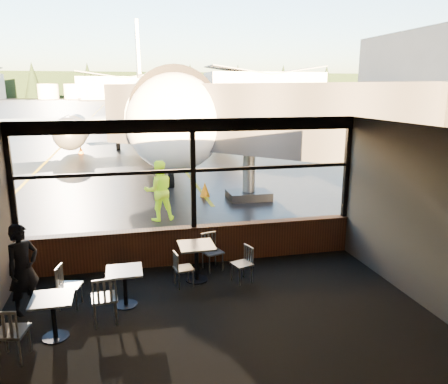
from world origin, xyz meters
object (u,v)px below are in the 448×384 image
object	(u,v)px
chair_left_s	(12,332)
chair_near_n	(212,252)
cafe_table_near	(197,263)
cone_nose	(205,189)
cafe_table_left	(54,318)
airliner	(149,70)
chair_mid_w	(70,286)
cafe_table_mid	(125,288)
cone_wing	(81,150)
ground_crew	(159,191)
chair_near_e	(242,264)
chair_near_w	(184,269)
passenger	(23,269)
jet_bridge	(266,133)
chair_mid_s	(105,298)

from	to	relation	value
chair_left_s	chair_near_n	bearing A→B (deg)	47.59
cafe_table_near	cone_nose	world-z (taller)	cafe_table_near
cafe_table_left	chair_left_s	world-z (taller)	chair_left_s
airliner	chair_mid_w	distance (m)	22.71
cafe_table_mid	cafe_table_left	distance (m)	1.49
cone_wing	cafe_table_left	bearing A→B (deg)	-86.36
chair_near_n	ground_crew	size ratio (longest dim) A/B	0.46
chair_near_e	chair_near_w	size ratio (longest dim) A/B	1.02
chair_near_w	passenger	size ratio (longest dim) A/B	0.46
jet_bridge	cone_wing	size ratio (longest dim) A/B	24.50
airliner	chair_near_e	size ratio (longest dim) A/B	42.80
cafe_table_near	chair_left_s	world-z (taller)	chair_left_s
cafe_table_left	chair_near_e	xyz separation A→B (m)	(3.70, 1.44, 0.03)
chair_mid_s	chair_mid_w	distance (m)	1.01
cone_nose	cafe_table_mid	bearing A→B (deg)	-110.52
cone_nose	chair_mid_w	bearing A→B (deg)	-116.97
chair_left_s	cone_nose	distance (m)	11.02
cone_wing	chair_mid_w	bearing A→B (deg)	-85.80
chair_left_s	cafe_table_near	bearing A→B (deg)	45.94
chair_mid_w	cone_nose	size ratio (longest dim) A/B	1.52
chair_near_n	passenger	size ratio (longest dim) A/B	0.51
chair_mid_s	ground_crew	bearing A→B (deg)	70.82
passenger	cafe_table_mid	bearing A→B (deg)	-50.90
chair_left_s	chair_mid_s	bearing A→B (deg)	43.46
jet_bridge	chair_near_w	distance (m)	8.15
cafe_table_left	chair_near_n	size ratio (longest dim) A/B	0.84
cafe_table_mid	chair_near_w	xyz separation A→B (m)	(1.24, 0.61, 0.03)
chair_near_w	chair_near_e	bearing A→B (deg)	77.06
ground_crew	cone_wing	xyz separation A→B (m)	(-3.78, 16.19, -0.74)
chair_mid_s	cone_wing	world-z (taller)	chair_mid_s
ground_crew	cafe_table_mid	bearing A→B (deg)	71.17
cone_nose	chair_left_s	bearing A→B (deg)	-116.42
chair_left_s	passenger	world-z (taller)	passenger
chair_mid_w	cone_nose	xyz separation A→B (m)	(4.21, 8.28, -0.15)
cone_nose	chair_mid_s	bearing A→B (deg)	-111.39
jet_bridge	passenger	world-z (taller)	jet_bridge
chair_near_n	chair_mid_w	world-z (taller)	chair_near_n
ground_crew	jet_bridge	bearing A→B (deg)	-165.07
cafe_table_near	cafe_table_mid	distance (m)	1.76
cafe_table_near	chair_near_e	size ratio (longest dim) A/B	1.03
chair_mid_w	cafe_table_left	bearing A→B (deg)	4.87
airliner	cafe_table_mid	xyz separation A→B (m)	(-2.00, -22.15, -4.97)
chair_near_e	chair_left_s	size ratio (longest dim) A/B	0.86
passenger	ground_crew	bearing A→B (deg)	15.80
chair_near_n	chair_mid_s	bearing A→B (deg)	20.85
chair_left_s	ground_crew	distance (m)	7.64
cafe_table_near	cone_wing	xyz separation A→B (m)	(-4.19, 21.02, -0.18)
passenger	jet_bridge	bearing A→B (deg)	-0.37
cafe_table_near	ground_crew	xyz separation A→B (m)	(-0.41, 4.83, 0.56)
chair_near_w	passenger	bearing A→B (deg)	-91.44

